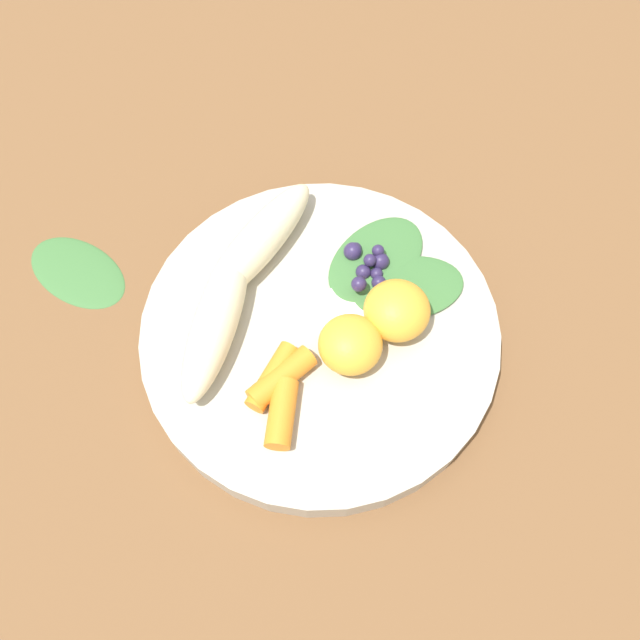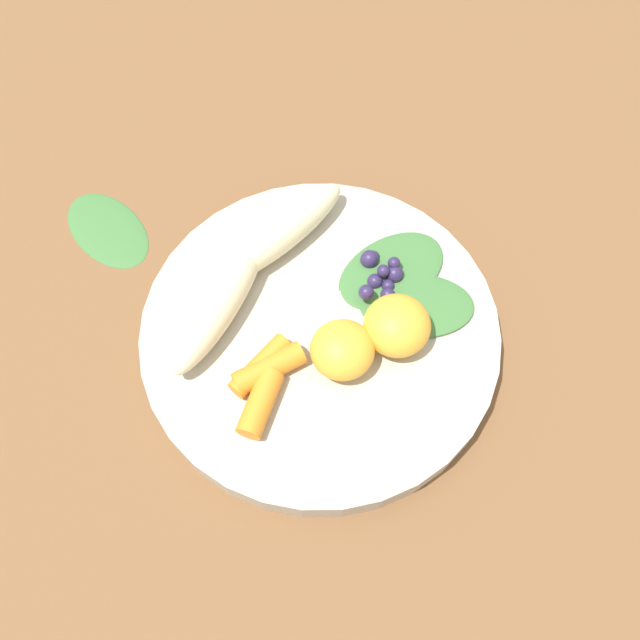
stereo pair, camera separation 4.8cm
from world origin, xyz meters
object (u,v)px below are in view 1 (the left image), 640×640
banana_peeled_right (258,242)px  kale_leaf_stray (77,271)px  banana_peeled_left (216,319)px  orange_segment_near (397,310)px  bowl (320,333)px

banana_peeled_right → kale_leaf_stray: (0.13, 0.10, -0.04)m
banana_peeled_left → orange_segment_near: size_ratio=2.70×
bowl → kale_leaf_stray: 0.22m
banana_peeled_left → banana_peeled_right: 0.07m
bowl → banana_peeled_left: (0.06, 0.05, 0.03)m
bowl → banana_peeled_right: size_ratio=2.05×
kale_leaf_stray → bowl: bearing=-162.4°
orange_segment_near → kale_leaf_stray: size_ratio=0.52×
orange_segment_near → kale_leaf_stray: orange_segment_near is taller
banana_peeled_right → orange_segment_near: (-0.12, -0.02, 0.00)m
banana_peeled_left → banana_peeled_right: (0.02, -0.07, 0.00)m
banana_peeled_left → kale_leaf_stray: banana_peeled_left is taller
banana_peeled_left → orange_segment_near: 0.14m
bowl → kale_leaf_stray: bowl is taller
orange_segment_near → bowl: bearing=41.0°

